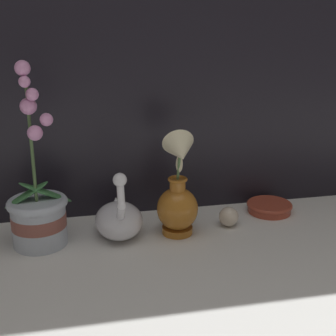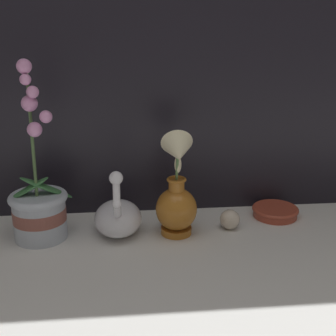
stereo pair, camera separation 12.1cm
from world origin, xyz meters
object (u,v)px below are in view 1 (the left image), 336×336
object	(u,v)px
orchid_potted_plant	(38,211)
swan_figurine	(119,218)
amber_dish	(269,206)
glass_sphere	(229,217)
blue_vase	(178,197)

from	to	relation	value
orchid_potted_plant	swan_figurine	distance (m)	0.20
orchid_potted_plant	amber_dish	world-z (taller)	orchid_potted_plant
orchid_potted_plant	amber_dish	xyz separation A→B (m)	(0.65, 0.07, -0.07)
glass_sphere	orchid_potted_plant	bearing A→B (deg)	-179.53
swan_figurine	blue_vase	bearing A→B (deg)	-8.95
blue_vase	glass_sphere	world-z (taller)	blue_vase
swan_figurine	blue_vase	xyz separation A→B (m)	(0.15, -0.02, 0.06)
orchid_potted_plant	blue_vase	world-z (taller)	orchid_potted_plant
blue_vase	amber_dish	xyz separation A→B (m)	(0.29, 0.09, -0.09)
glass_sphere	amber_dish	size ratio (longest dim) A/B	0.41
swan_figurine	amber_dish	xyz separation A→B (m)	(0.45, 0.06, -0.03)
orchid_potted_plant	amber_dish	bearing A→B (deg)	6.19
swan_figurine	glass_sphere	xyz separation A→B (m)	(0.30, -0.00, -0.02)
blue_vase	glass_sphere	size ratio (longest dim) A/B	5.32
amber_dish	orchid_potted_plant	bearing A→B (deg)	-173.81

